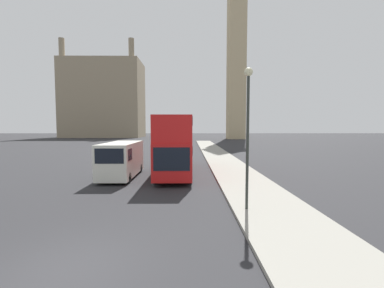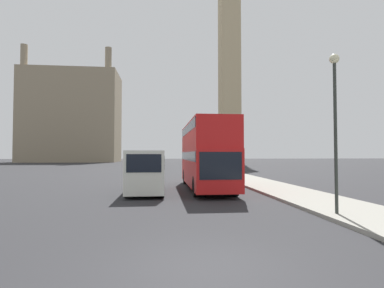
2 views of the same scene
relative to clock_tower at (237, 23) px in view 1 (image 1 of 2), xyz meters
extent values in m
plane|color=#28282B|center=(-17.73, -73.99, -35.33)|extent=(300.00, 300.00, 0.00)
cube|color=gray|center=(-10.96, -73.99, -35.25)|extent=(3.54, 120.00, 0.15)
cube|color=tan|center=(0.00, 0.00, -11.16)|extent=(5.28, 5.28, 48.34)
cube|color=gray|center=(-45.67, 14.78, -21.62)|extent=(27.47, 15.56, 27.41)
cylinder|color=gray|center=(-57.34, 8.16, -4.91)|extent=(1.87, 1.87, 6.03)
cylinder|color=gray|center=(-34.00, 8.16, -4.91)|extent=(1.87, 1.87, 6.03)
cube|color=red|center=(-15.62, -60.18, -33.85)|extent=(2.46, 10.10, 2.32)
cube|color=red|center=(-15.62, -60.18, -31.81)|extent=(2.46, 9.90, 1.75)
cube|color=black|center=(-15.62, -60.18, -33.11)|extent=(2.50, 9.70, 0.55)
cube|color=black|center=(-15.62, -60.18, -31.32)|extent=(2.50, 9.50, 0.55)
cube|color=black|center=(-15.62, -65.24, -33.57)|extent=(2.16, 0.03, 1.39)
cylinder|color=black|center=(-16.51, -63.71, -34.75)|extent=(0.69, 1.15, 1.15)
cylinder|color=black|center=(-14.74, -63.71, -34.75)|extent=(0.69, 1.15, 1.15)
cylinder|color=black|center=(-16.51, -56.64, -34.75)|extent=(0.69, 1.15, 1.15)
cylinder|color=black|center=(-14.74, -56.64, -34.75)|extent=(0.69, 1.15, 1.15)
cube|color=silver|center=(-19.46, -61.75, -33.96)|extent=(2.08, 5.78, 2.33)
cube|color=black|center=(-19.46, -64.65, -33.45)|extent=(1.77, 0.02, 0.93)
cube|color=black|center=(-19.46, -63.62, -33.45)|extent=(2.11, 1.04, 0.75)
cylinder|color=black|center=(-20.24, -63.71, -34.96)|extent=(0.52, 0.73, 0.73)
cylinder|color=black|center=(-18.69, -63.71, -34.96)|extent=(0.52, 0.73, 0.73)
cylinder|color=black|center=(-20.24, -59.78, -34.96)|extent=(0.52, 0.73, 0.73)
cylinder|color=black|center=(-18.69, -59.78, -34.96)|extent=(0.52, 0.73, 0.73)
cylinder|color=#2D332D|center=(-12.13, -69.48, -32.38)|extent=(0.12, 0.12, 5.59)
sphere|color=beige|center=(-12.13, -69.48, -29.40)|extent=(0.36, 0.36, 0.36)
camera|label=1|loc=(-14.59, -80.23, -31.69)|focal=24.00mm
camera|label=2|loc=(-18.60, -80.00, -32.99)|focal=28.00mm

